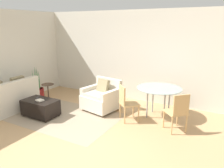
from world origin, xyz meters
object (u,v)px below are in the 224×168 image
Objects in this scene: tv_remote_primary at (38,98)px; dining_chair_near_left at (126,101)px; couch at (6,101)px; dining_chair_near_right at (178,110)px; armchair at (102,98)px; ottoman at (41,107)px; dining_table at (159,91)px; potted_plant at (38,90)px; book_stack at (40,100)px; side_table at (48,89)px.

dining_chair_near_left is (2.24, 0.73, 0.07)m from tv_remote_primary.
couch is 4.50m from dining_chair_near_right.
dining_chair_near_left is (0.91, -0.33, 0.16)m from armchair.
tv_remote_primary reaches higher than ottoman.
potted_plant is at bearing -174.10° from dining_table.
dining_chair_near_right is at bearing 14.97° from book_stack.
side_table is 0.61× the size of dining_chair_near_left.
dining_chair_near_right is (3.99, -0.14, 0.14)m from side_table.
dining_chair_near_left reaches higher than armchair.
ottoman is 0.82× the size of potted_plant.
couch reaches higher than tv_remote_primary.
couch is at bearing -161.08° from dining_chair_near_left.
dining_table is (3.36, 0.49, 0.31)m from side_table.
couch is 1.51× the size of dining_table.
potted_plant is 4.56m from dining_chair_near_right.
side_table is (-1.83, -0.19, 0.03)m from armchair.
dining_chair_near_right is (4.36, 1.07, 0.20)m from couch.
book_stack is 0.23× the size of dining_chair_near_right.
book_stack is at bearing -132.56° from armchair.
side_table reaches higher than ottoman.
armchair is at bearing 32.37° from couch.
potted_plant is at bearing 139.57° from book_stack.
ottoman is (1.05, 0.24, -0.07)m from couch.
potted_plant is (-1.28, 1.09, -0.21)m from book_stack.
armchair is 1.13× the size of dining_chair_near_right.
couch is 3.29m from dining_chair_near_left.
dining_chair_near_right is (0.63, -0.63, -0.17)m from dining_table.
book_stack is 0.23× the size of dining_chair_near_left.
couch reaches higher than book_stack.
couch reaches higher than dining_chair_near_left.
tv_remote_primary is 1.00m from side_table.
book_stack reaches higher than tv_remote_primary.
book_stack is 0.27m from tv_remote_primary.
dining_chair_near_right is (3.26, 0.87, 0.06)m from book_stack.
book_stack is 1.24m from side_table.
couch is 4.12m from dining_table.
dining_table reaches higher than ottoman.
book_stack is at bearing -165.03° from dining_chair_near_right.
couch is 0.94m from tv_remote_primary.
book_stack is at bearing -45.01° from ottoman.
tv_remote_primary is at bearing 21.18° from couch.
dining_chair_near_left is at bearing 18.03° from tv_remote_primary.
ottoman is at bearing -27.59° from tv_remote_primary.
potted_plant is 1.21× the size of dining_chair_near_left.
couch is at bearing -81.80° from potted_plant.
dining_chair_near_right is (4.55, -0.22, 0.27)m from potted_plant.
tv_remote_primary is 0.27× the size of side_table.
ottoman is 6.10× the size of tv_remote_primary.
dining_chair_near_left is 1.25m from dining_chair_near_right.
dining_chair_near_left and dining_chair_near_right have the same top height.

